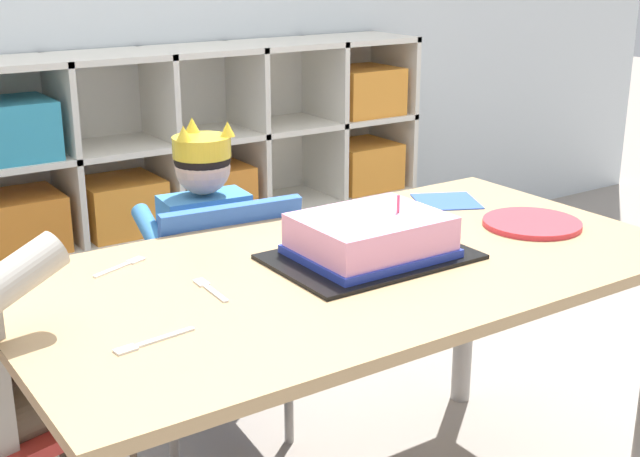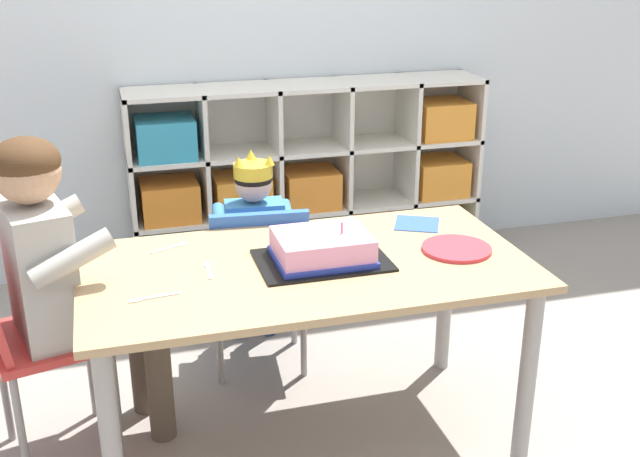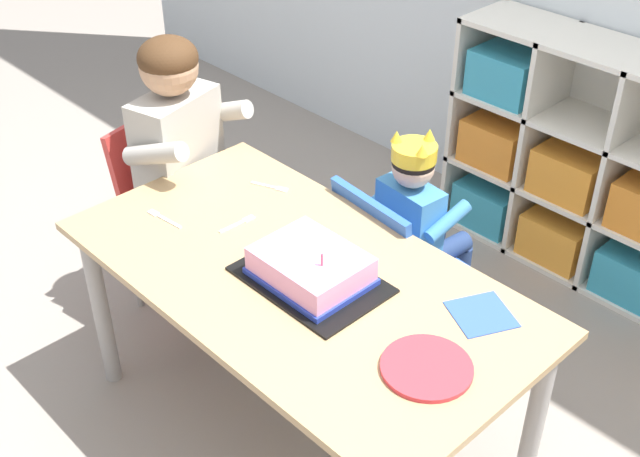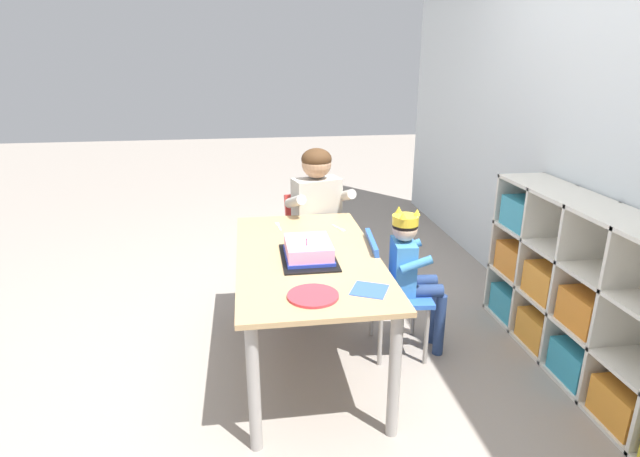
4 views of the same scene
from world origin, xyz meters
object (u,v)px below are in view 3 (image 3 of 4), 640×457
Objects in this scene: birthday_cake_on_tray at (310,270)px; fork_beside_plate_stack at (239,223)px; child_with_crown at (419,217)px; fork_near_cake_tray at (163,218)px; classroom_chair_blue at (391,261)px; adult_helper_seated at (192,154)px; activity_table at (299,297)px; fork_scattered_mid_table at (272,187)px; paper_plate_stack at (427,368)px; classroom_chair_adult_side at (171,196)px.

birthday_cake_on_tray is 0.35m from fork_beside_plate_stack.
child_with_crown is 0.81m from fork_near_cake_tray.
child_with_crown is at bearing -89.50° from classroom_chair_blue.
activity_table is at bearing -118.04° from adult_helper_seated.
fork_near_cake_tray is 1.15× the size of fork_scattered_mid_table.
paper_plate_stack reaches higher than fork_beside_plate_stack.
fork_scattered_mid_table is at bearing -93.78° from adult_helper_seated.
activity_table is 1.30× the size of adult_helper_seated.
fork_near_cake_tray is (-0.41, -0.57, 0.23)m from classroom_chair_blue.
fork_beside_plate_stack is at bearing 71.35° from child_with_crown.
child_with_crown is 0.78m from adult_helper_seated.
child_with_crown reaches higher than classroom_chair_blue.
fork_scattered_mid_table is at bearing 162.68° from paper_plate_stack.
activity_table is at bearing 7.38° from fork_near_cake_tray.
fork_scattered_mid_table is (-0.43, 0.24, -0.04)m from birthday_cake_on_tray.
classroom_chair_blue is at bearing 48.01° from fork_near_cake_tray.
birthday_cake_on_tray reaches higher than activity_table.
activity_table is at bearing 100.58° from child_with_crown.
classroom_chair_adult_side is 0.48m from fork_near_cake_tray.
child_with_crown is 5.97× the size of fork_near_cake_tray.
classroom_chair_blue is 0.45m from fork_scattered_mid_table.
activity_table is 10.83× the size of fork_beside_plate_stack.
paper_plate_stack is at bearing 143.23° from classroom_chair_blue.
paper_plate_stack is at bearing 139.86° from fork_scattered_mid_table.
classroom_chair_blue reaches higher than fork_near_cake_tray.
adult_helper_seated is at bearing 166.47° from activity_table.
adult_helper_seated is (-0.65, -0.29, 0.24)m from classroom_chair_blue.
classroom_chair_adult_side is 0.50m from fork_scattered_mid_table.
classroom_chair_adult_side reaches higher than classroom_chair_blue.
classroom_chair_blue is at bearing 153.75° from fork_beside_plate_stack.
fork_near_cake_tray is at bearing -175.12° from paper_plate_stack.
fork_beside_plate_stack is (-0.23, -0.43, 0.23)m from classroom_chair_blue.
fork_scattered_mid_table is (-0.33, -0.34, 0.11)m from child_with_crown.
adult_helper_seated is at bearing -12.09° from fork_scattered_mid_table.
birthday_cake_on_tray is at bearing -3.60° from activity_table.
paper_plate_stack is at bearing 87.50° from fork_beside_plate_stack.
classroom_chair_blue is (-0.06, 0.46, -0.15)m from activity_table.
activity_table is 0.49m from paper_plate_stack.
fork_near_cake_tray and fork_scattered_mid_table have the same top height.
birthday_cake_on_tray is 3.23× the size of fork_scattered_mid_table.
birthday_cake_on_tray is at bearing -113.90° from classroom_chair_adult_side.
adult_helper_seated is 4.75× the size of paper_plate_stack.
fork_near_cake_tray is at bearing -154.63° from adult_helper_seated.
activity_table is at bearing 103.04° from classroom_chair_blue.
fork_near_cake_tray is (-0.52, -0.11, -0.04)m from birthday_cake_on_tray.
child_with_crown reaches higher than activity_table.
activity_table is 0.48m from classroom_chair_blue.
classroom_chair_adult_side is 1.79× the size of birthday_cake_on_tray.
adult_helper_seated is at bearing 123.61° from fork_near_cake_tray.
fork_scattered_mid_table is at bearing 68.72° from fork_near_cake_tray.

